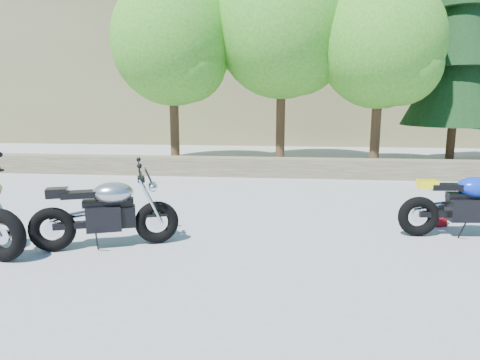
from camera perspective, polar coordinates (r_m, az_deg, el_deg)
name	(u,v)px	position (r m, az deg, el deg)	size (l,w,h in m)	color
ground	(220,242)	(6.40, -2.73, -8.27)	(90.00, 90.00, 0.00)	#929398
stone_wall	(250,167)	(11.66, 1.29, 1.75)	(22.00, 0.55, 0.50)	brown
hillside	(314,25)	(34.47, 9.85, 19.73)	(80.00, 30.00, 15.00)	brown
tree_decid_left	(175,46)	(13.61, -8.64, 17.23)	(3.67, 3.67, 5.62)	#382314
tree_decid_mid	(286,32)	(13.65, 6.10, 18.99)	(4.08, 4.08, 6.24)	#382314
tree_decid_right	(385,48)	(13.29, 18.74, 16.37)	(3.54, 3.54, 5.41)	#382314
conifer_near	(460,45)	(15.21, 27.25, 15.68)	(3.17, 3.17, 7.06)	#382314
silver_bike	(106,213)	(6.33, -17.39, -4.22)	(1.98, 0.91, 1.03)	black
blue_bike	(467,205)	(7.37, 27.98, -2.97)	(2.03, 0.64, 1.02)	black
backpack	(438,216)	(7.90, 24.86, -4.32)	(0.29, 0.27, 0.34)	black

